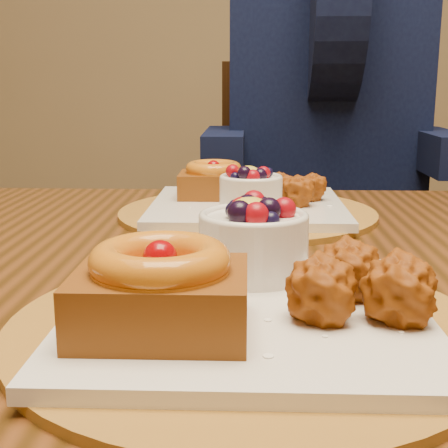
{
  "coord_description": "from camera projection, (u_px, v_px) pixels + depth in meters",
  "views": [
    {
      "loc": [
        -0.07,
        -0.62,
        0.95
      ],
      "look_at": [
        -0.09,
        -0.11,
        0.83
      ],
      "focal_mm": 50.0,
      "sensor_mm": 36.0,
      "label": 1
    }
  ],
  "objects": [
    {
      "name": "diner",
      "position": [
        326.0,
        87.0,
        1.42
      ],
      "size": [
        0.54,
        0.51,
        0.88
      ],
      "rotation": [
        0.0,
        0.0,
        -0.18
      ],
      "color": "black",
      "rests_on": "ground"
    },
    {
      "name": "place_setting_far",
      "position": [
        246.0,
        201.0,
        0.92
      ],
      "size": [
        0.38,
        0.38,
        0.08
      ],
      "color": "brown",
      "rests_on": "dining_table"
    },
    {
      "name": "dining_table",
      "position": [
        246.0,
        319.0,
        0.73
      ],
      "size": [
        1.6,
        0.9,
        0.76
      ],
      "color": "#321E09",
      "rests_on": "ground"
    },
    {
      "name": "chair_far",
      "position": [
        307.0,
        241.0,
        1.58
      ],
      "size": [
        0.55,
        0.55,
        1.0
      ],
      "rotation": [
        0.0,
        0.0,
        -0.14
      ],
      "color": "black",
      "rests_on": "ground"
    },
    {
      "name": "place_setting_near",
      "position": [
        242.0,
        292.0,
        0.5
      ],
      "size": [
        0.38,
        0.38,
        0.09
      ],
      "color": "brown",
      "rests_on": "dining_table"
    }
  ]
}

